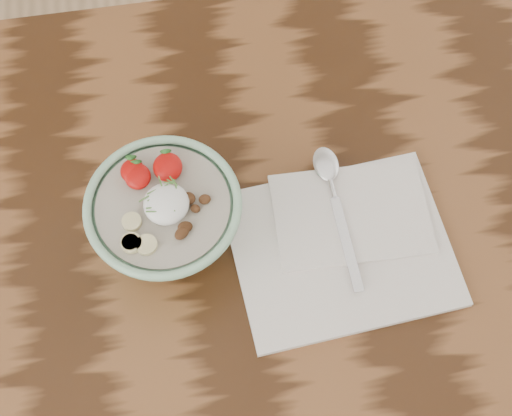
# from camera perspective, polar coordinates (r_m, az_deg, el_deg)

# --- Properties ---
(table) EXTENTS (1.60, 0.90, 0.75)m
(table) POSITION_cam_1_polar(r_m,az_deg,el_deg) (0.97, -2.26, -7.39)
(table) COLOR #371E0D
(table) RESTS_ON ground
(breakfast_bowl) EXTENTS (0.18, 0.18, 0.12)m
(breakfast_bowl) POSITION_cam_1_polar(r_m,az_deg,el_deg) (0.85, -7.20, -0.80)
(breakfast_bowl) COLOR #95C8A2
(breakfast_bowl) RESTS_ON table
(napkin) EXTENTS (0.28, 0.24, 0.02)m
(napkin) POSITION_cam_1_polar(r_m,az_deg,el_deg) (0.90, 7.00, -2.65)
(napkin) COLOR white
(napkin) RESTS_ON table
(spoon) EXTENTS (0.04, 0.20, 0.01)m
(spoon) POSITION_cam_1_polar(r_m,az_deg,el_deg) (0.92, 6.01, 1.99)
(spoon) COLOR silver
(spoon) RESTS_ON napkin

